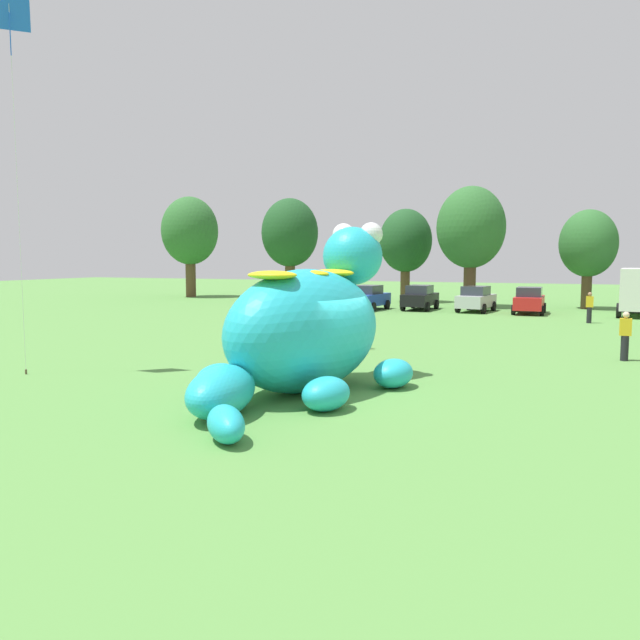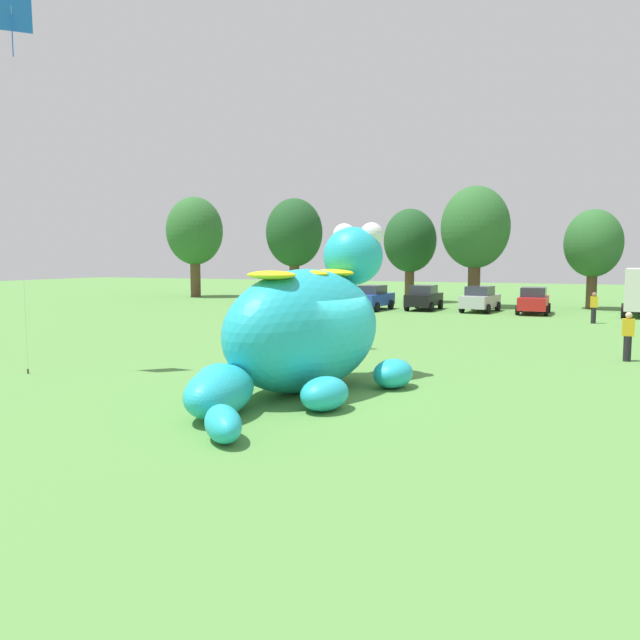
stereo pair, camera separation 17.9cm
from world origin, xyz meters
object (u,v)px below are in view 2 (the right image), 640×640
object	(u,v)px
car_blue	(372,298)
spectator_mid_field	(628,337)
car_red	(534,301)
spectator_near_inflatable	(594,308)
spectator_wandering	(358,328)
car_black	(424,298)
car_silver	(480,299)
car_white	(338,296)
tethered_flying_kite	(11,11)
giant_inflatable_creature	(306,328)

from	to	relation	value
car_blue	spectator_mid_field	size ratio (longest dim) A/B	2.48
car_blue	car_red	bearing A→B (deg)	5.83
spectator_near_inflatable	spectator_wandering	size ratio (longest dim) A/B	1.00
car_blue	spectator_wandering	xyz separation A→B (m)	(5.33, -18.15, -0.01)
car_black	car_silver	xyz separation A→B (m)	(3.84, -0.12, 0.00)
spectator_wandering	spectator_mid_field	bearing A→B (deg)	5.15
car_black	car_silver	world-z (taller)	same
car_black	spectator_mid_field	world-z (taller)	car_black
car_red	spectator_mid_field	xyz separation A→B (m)	(4.34, -18.36, -0.01)
car_blue	spectator_near_inflatable	xyz separation A→B (m)	(13.98, -3.89, -0.01)
car_white	spectator_near_inflatable	distance (m)	17.63
car_blue	tethered_flying_kite	xyz separation A→B (m)	(-2.33, -27.06, 9.86)
car_silver	tethered_flying_kite	size ratio (longest dim) A/B	0.37
car_black	tethered_flying_kite	distance (m)	30.68
car_black	tethered_flying_kite	bearing A→B (deg)	-101.11
car_blue	spectator_wandering	bearing A→B (deg)	-73.63
car_white	car_black	xyz separation A→B (m)	(6.23, 0.46, 0.00)
car_red	spectator_mid_field	bearing A→B (deg)	-76.69
giant_inflatable_creature	tethered_flying_kite	world-z (taller)	tethered_flying_kite
car_blue	car_black	size ratio (longest dim) A/B	1.02
car_black	spectator_wandering	bearing A→B (deg)	-84.01
giant_inflatable_creature	car_red	xyz separation A→B (m)	(3.94, 27.03, -0.82)
car_white	tethered_flying_kite	world-z (taller)	tethered_flying_kite
car_black	car_silver	bearing A→B (deg)	-1.72
car_black	spectator_near_inflatable	world-z (taller)	car_black
car_blue	tethered_flying_kite	size ratio (longest dim) A/B	0.36
spectator_mid_field	spectator_wandering	distance (m)	9.56
giant_inflatable_creature	car_blue	bearing A→B (deg)	104.21
car_blue	car_silver	distance (m)	7.23
car_white	spectator_wandering	world-z (taller)	car_white
giant_inflatable_creature	car_white	distance (m)	28.61
car_white	car_red	distance (m)	13.47
spectator_wandering	car_red	bearing A→B (deg)	74.91
spectator_near_inflatable	spectator_mid_field	size ratio (longest dim) A/B	1.00
car_blue	car_black	world-z (taller)	same
car_white	car_blue	bearing A→B (deg)	-18.61
car_silver	spectator_near_inflatable	size ratio (longest dim) A/B	2.51
car_blue	spectator_mid_field	bearing A→B (deg)	-49.33
giant_inflatable_creature	car_white	world-z (taller)	giant_inflatable_creature
car_black	spectator_mid_field	xyz separation A→B (m)	(11.58, -18.74, -0.01)
car_white	car_silver	distance (m)	10.07
car_black	car_red	distance (m)	7.25
car_black	tethered_flying_kite	size ratio (longest dim) A/B	0.36
car_red	spectator_wandering	distance (m)	19.91
spectator_wandering	car_blue	bearing A→B (deg)	106.37
spectator_wandering	giant_inflatable_creature	bearing A→B (deg)	-80.95
car_blue	car_black	distance (m)	3.58
car_white	car_blue	size ratio (longest dim) A/B	0.99
giant_inflatable_creature	spectator_near_inflatable	distance (m)	23.29
car_white	car_silver	bearing A→B (deg)	1.94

